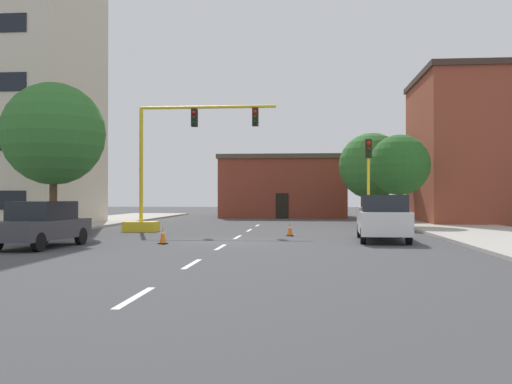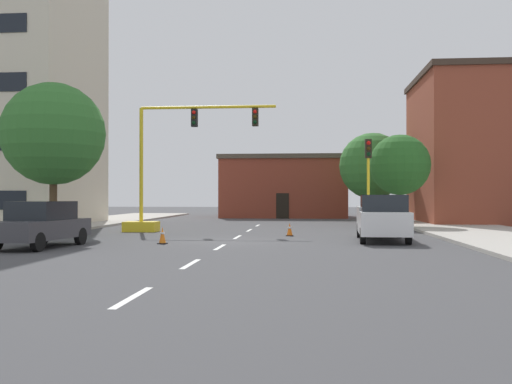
{
  "view_description": "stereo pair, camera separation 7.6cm",
  "coord_description": "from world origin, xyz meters",
  "px_view_note": "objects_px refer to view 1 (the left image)",
  "views": [
    {
      "loc": [
        3.26,
        -24.87,
        1.93
      ],
      "look_at": [
        0.45,
        7.27,
        2.17
      ],
      "focal_mm": 40.92,
      "sensor_mm": 36.0,
      "label": 1
    },
    {
      "loc": [
        3.34,
        -24.86,
        1.93
      ],
      "look_at": [
        0.45,
        7.27,
        2.17
      ],
      "focal_mm": 40.92,
      "sensor_mm": 36.0,
      "label": 2
    }
  ],
  "objects_px": {
    "tree_right_mid": "(400,165)",
    "pickup_truck_white": "(382,218)",
    "traffic_cone_roadside_a": "(290,230)",
    "traffic_signal_gantry": "(159,191)",
    "sedan_dark_gray_near_left": "(41,224)",
    "tree_left_near": "(53,134)",
    "traffic_cone_roadside_b": "(163,236)",
    "tree_right_far": "(372,166)",
    "traffic_light_pole_right": "(368,164)"
  },
  "relations": [
    {
      "from": "traffic_cone_roadside_a",
      "to": "tree_right_mid",
      "type": "bearing_deg",
      "value": 50.04
    },
    {
      "from": "tree_right_mid",
      "to": "traffic_cone_roadside_b",
      "type": "distance_m",
      "value": 17.55
    },
    {
      "from": "tree_left_near",
      "to": "traffic_cone_roadside_a",
      "type": "xyz_separation_m",
      "value": [
        11.43,
        1.06,
        -4.64
      ]
    },
    {
      "from": "tree_right_far",
      "to": "traffic_signal_gantry",
      "type": "bearing_deg",
      "value": -131.37
    },
    {
      "from": "pickup_truck_white",
      "to": "tree_right_mid",
      "type": "bearing_deg",
      "value": 77.27
    },
    {
      "from": "tree_right_mid",
      "to": "pickup_truck_white",
      "type": "bearing_deg",
      "value": -102.73
    },
    {
      "from": "tree_right_far",
      "to": "sedan_dark_gray_near_left",
      "type": "distance_m",
      "value": 29.18
    },
    {
      "from": "tree_right_mid",
      "to": "traffic_cone_roadside_b",
      "type": "xyz_separation_m",
      "value": [
        -11.43,
        -12.86,
        -3.49
      ]
    },
    {
      "from": "traffic_light_pole_right",
      "to": "tree_right_far",
      "type": "bearing_deg",
      "value": 83.09
    },
    {
      "from": "traffic_cone_roadside_b",
      "to": "pickup_truck_white",
      "type": "bearing_deg",
      "value": 14.66
    },
    {
      "from": "tree_left_near",
      "to": "pickup_truck_white",
      "type": "relative_size",
      "value": 1.36
    },
    {
      "from": "traffic_signal_gantry",
      "to": "pickup_truck_white",
      "type": "relative_size",
      "value": 1.5
    },
    {
      "from": "tree_right_far",
      "to": "tree_left_near",
      "type": "xyz_separation_m",
      "value": [
        -17.31,
        -18.64,
        0.66
      ]
    },
    {
      "from": "sedan_dark_gray_near_left",
      "to": "traffic_cone_roadside_b",
      "type": "bearing_deg",
      "value": 26.46
    },
    {
      "from": "tree_right_far",
      "to": "traffic_cone_roadside_a",
      "type": "height_order",
      "value": "tree_right_far"
    },
    {
      "from": "sedan_dark_gray_near_left",
      "to": "traffic_light_pole_right",
      "type": "bearing_deg",
      "value": 33.24
    },
    {
      "from": "pickup_truck_white",
      "to": "traffic_cone_roadside_b",
      "type": "distance_m",
      "value": 9.39
    },
    {
      "from": "traffic_cone_roadside_a",
      "to": "traffic_cone_roadside_b",
      "type": "xyz_separation_m",
      "value": [
        -4.98,
        -5.16,
        0.02
      ]
    },
    {
      "from": "traffic_light_pole_right",
      "to": "traffic_cone_roadside_a",
      "type": "distance_m",
      "value": 5.23
    },
    {
      "from": "tree_right_far",
      "to": "traffic_cone_roadside_a",
      "type": "xyz_separation_m",
      "value": [
        -5.88,
        -17.58,
        -3.98
      ]
    },
    {
      "from": "traffic_light_pole_right",
      "to": "tree_left_near",
      "type": "relative_size",
      "value": 0.64
    },
    {
      "from": "traffic_signal_gantry",
      "to": "traffic_light_pole_right",
      "type": "relative_size",
      "value": 1.72
    },
    {
      "from": "tree_right_mid",
      "to": "traffic_cone_roadside_a",
      "type": "height_order",
      "value": "tree_right_mid"
    },
    {
      "from": "pickup_truck_white",
      "to": "traffic_cone_roadside_a",
      "type": "height_order",
      "value": "pickup_truck_white"
    },
    {
      "from": "tree_right_far",
      "to": "traffic_cone_roadside_a",
      "type": "bearing_deg",
      "value": -108.49
    },
    {
      "from": "traffic_signal_gantry",
      "to": "sedan_dark_gray_near_left",
      "type": "bearing_deg",
      "value": -101.06
    },
    {
      "from": "traffic_light_pole_right",
      "to": "pickup_truck_white",
      "type": "distance_m",
      "value": 4.84
    },
    {
      "from": "tree_right_mid",
      "to": "pickup_truck_white",
      "type": "relative_size",
      "value": 1.04
    },
    {
      "from": "sedan_dark_gray_near_left",
      "to": "traffic_cone_roadside_b",
      "type": "xyz_separation_m",
      "value": [
        4.14,
        2.06,
        -0.55
      ]
    },
    {
      "from": "tree_left_near",
      "to": "traffic_cone_roadside_b",
      "type": "bearing_deg",
      "value": -32.47
    },
    {
      "from": "sedan_dark_gray_near_left",
      "to": "tree_left_near",
      "type": "bearing_deg",
      "value": 110.55
    },
    {
      "from": "traffic_signal_gantry",
      "to": "traffic_cone_roadside_a",
      "type": "height_order",
      "value": "traffic_signal_gantry"
    },
    {
      "from": "traffic_signal_gantry",
      "to": "sedan_dark_gray_near_left",
      "type": "xyz_separation_m",
      "value": [
        -1.95,
        -9.98,
        -1.31
      ]
    },
    {
      "from": "sedan_dark_gray_near_left",
      "to": "traffic_cone_roadside_b",
      "type": "height_order",
      "value": "sedan_dark_gray_near_left"
    },
    {
      "from": "traffic_cone_roadside_b",
      "to": "traffic_light_pole_right",
      "type": "bearing_deg",
      "value": 36.08
    },
    {
      "from": "traffic_signal_gantry",
      "to": "traffic_cone_roadside_a",
      "type": "relative_size",
      "value": 12.94
    },
    {
      "from": "traffic_signal_gantry",
      "to": "tree_left_near",
      "type": "relative_size",
      "value": 1.11
    },
    {
      "from": "traffic_signal_gantry",
      "to": "sedan_dark_gray_near_left",
      "type": "height_order",
      "value": "traffic_signal_gantry"
    },
    {
      "from": "traffic_light_pole_right",
      "to": "traffic_cone_roadside_a",
      "type": "bearing_deg",
      "value": -161.32
    },
    {
      "from": "tree_right_mid",
      "to": "traffic_cone_roadside_b",
      "type": "height_order",
      "value": "tree_right_mid"
    },
    {
      "from": "tree_right_far",
      "to": "traffic_cone_roadside_b",
      "type": "bearing_deg",
      "value": -115.53
    },
    {
      "from": "traffic_signal_gantry",
      "to": "tree_right_mid",
      "type": "relative_size",
      "value": 1.45
    },
    {
      "from": "tree_right_far",
      "to": "tree_right_mid",
      "type": "bearing_deg",
      "value": -86.7
    },
    {
      "from": "traffic_signal_gantry",
      "to": "pickup_truck_white",
      "type": "height_order",
      "value": "traffic_signal_gantry"
    },
    {
      "from": "traffic_light_pole_right",
      "to": "pickup_truck_white",
      "type": "bearing_deg",
      "value": -87.63
    },
    {
      "from": "tree_right_far",
      "to": "sedan_dark_gray_near_left",
      "type": "height_order",
      "value": "tree_right_far"
    },
    {
      "from": "traffic_signal_gantry",
      "to": "tree_left_near",
      "type": "distance_m",
      "value": 6.35
    },
    {
      "from": "sedan_dark_gray_near_left",
      "to": "traffic_cone_roadside_a",
      "type": "relative_size",
      "value": 7.3
    },
    {
      "from": "tree_right_far",
      "to": "pickup_truck_white",
      "type": "xyz_separation_m",
      "value": [
        -1.8,
        -20.37,
        -3.31
      ]
    },
    {
      "from": "traffic_light_pole_right",
      "to": "pickup_truck_white",
      "type": "xyz_separation_m",
      "value": [
        0.17,
        -4.11,
        -2.55
      ]
    }
  ]
}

